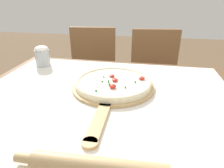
{
  "coord_description": "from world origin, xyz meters",
  "views": [
    {
      "loc": [
        0.17,
        -0.73,
        1.17
      ],
      "look_at": [
        0.03,
        0.07,
        0.79
      ],
      "focal_mm": 32.0,
      "sensor_mm": 36.0,
      "label": 1
    }
  ],
  "objects_px": {
    "rolling_pin": "(98,166)",
    "flour_cup": "(42,56)",
    "pizza": "(113,82)",
    "pizza_peel": "(112,88)",
    "chair_right": "(154,78)",
    "chair_left": "(92,74)"
  },
  "relations": [
    {
      "from": "rolling_pin",
      "to": "flour_cup",
      "type": "relative_size",
      "value": 3.54
    },
    {
      "from": "pizza",
      "to": "flour_cup",
      "type": "xyz_separation_m",
      "value": [
        -0.47,
        0.22,
        0.04
      ]
    },
    {
      "from": "pizza",
      "to": "rolling_pin",
      "type": "height_order",
      "value": "pizza"
    },
    {
      "from": "pizza_peel",
      "to": "pizza",
      "type": "bearing_deg",
      "value": 89.19
    },
    {
      "from": "pizza",
      "to": "chair_right",
      "type": "xyz_separation_m",
      "value": [
        0.22,
        0.7,
        -0.26
      ]
    },
    {
      "from": "pizza_peel",
      "to": "rolling_pin",
      "type": "relative_size",
      "value": 1.42
    },
    {
      "from": "chair_right",
      "to": "rolling_pin",
      "type": "bearing_deg",
      "value": -104.66
    },
    {
      "from": "rolling_pin",
      "to": "flour_cup",
      "type": "bearing_deg",
      "value": 125.98
    },
    {
      "from": "pizza",
      "to": "flour_cup",
      "type": "distance_m",
      "value": 0.52
    },
    {
      "from": "chair_left",
      "to": "pizza",
      "type": "bearing_deg",
      "value": -71.72
    },
    {
      "from": "pizza_peel",
      "to": "flour_cup",
      "type": "distance_m",
      "value": 0.53
    },
    {
      "from": "chair_left",
      "to": "pizza_peel",
      "type": "bearing_deg",
      "value": -72.44
    },
    {
      "from": "pizza_peel",
      "to": "pizza",
      "type": "xyz_separation_m",
      "value": [
        0.0,
        0.02,
        0.02
      ]
    },
    {
      "from": "rolling_pin",
      "to": "flour_cup",
      "type": "xyz_separation_m",
      "value": [
        -0.52,
        0.71,
        0.04
      ]
    },
    {
      "from": "pizza_peel",
      "to": "chair_right",
      "type": "distance_m",
      "value": 0.8
    },
    {
      "from": "rolling_pin",
      "to": "chair_left",
      "type": "relative_size",
      "value": 0.48
    },
    {
      "from": "rolling_pin",
      "to": "chair_left",
      "type": "distance_m",
      "value": 1.27
    },
    {
      "from": "pizza",
      "to": "rolling_pin",
      "type": "distance_m",
      "value": 0.49
    },
    {
      "from": "chair_left",
      "to": "chair_right",
      "type": "distance_m",
      "value": 0.52
    },
    {
      "from": "pizza",
      "to": "chair_left",
      "type": "distance_m",
      "value": 0.81
    },
    {
      "from": "pizza",
      "to": "chair_left",
      "type": "relative_size",
      "value": 0.39
    },
    {
      "from": "chair_right",
      "to": "flour_cup",
      "type": "xyz_separation_m",
      "value": [
        -0.68,
        -0.48,
        0.3
      ]
    }
  ]
}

